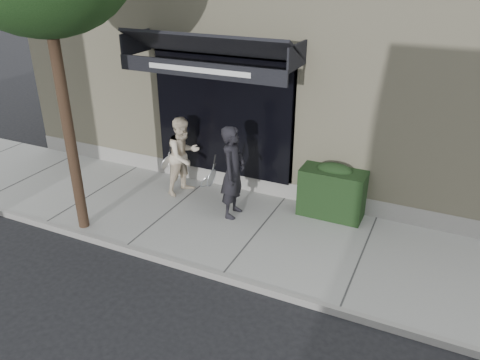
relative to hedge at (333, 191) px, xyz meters
The scene contains 7 objects.
ground 1.79m from the hedge, 131.35° to the right, with size 80.00×80.00×0.00m, color black.
sidewalk 1.77m from the hedge, 131.35° to the right, with size 20.00×3.00×0.12m, color #979792.
curb 3.07m from the hedge, 111.45° to the right, with size 20.00×0.10×0.14m, color gray.
building_facade 4.39m from the hedge, 106.65° to the left, with size 14.30×8.04×5.64m.
hedge is the anchor object (origin of this frame).
pedestrian_front 2.07m from the hedge, 154.30° to the right, with size 0.83×0.87×1.91m.
pedestrian_back 3.30m from the hedge, behind, with size 0.90×1.02×1.75m.
Camera 1 is at (2.99, -7.21, 4.94)m, focal length 35.00 mm.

